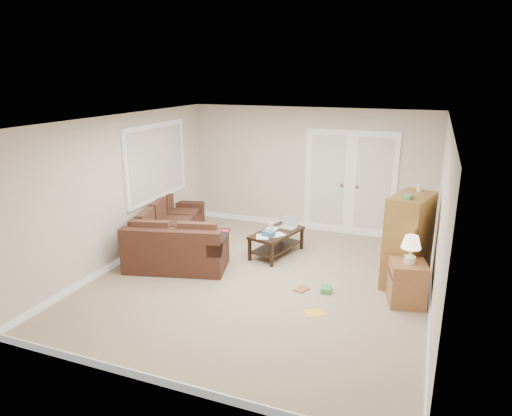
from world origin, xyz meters
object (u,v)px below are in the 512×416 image
at_px(coffee_table, 277,242).
at_px(side_cabinet, 408,280).
at_px(sectional_sofa, 173,238).
at_px(tv_armoire, 408,240).

xyz_separation_m(coffee_table, side_cabinet, (2.28, -1.08, 0.13)).
relative_size(sectional_sofa, side_cabinet, 2.58).
bearing_deg(side_cabinet, coffee_table, 141.47).
bearing_deg(coffee_table, sectional_sofa, -144.82).
distance_m(coffee_table, tv_armoire, 2.31).
xyz_separation_m(sectional_sofa, tv_armoire, (3.97, 0.23, 0.42)).
relative_size(tv_armoire, side_cabinet, 1.51).
bearing_deg(coffee_table, side_cabinet, -10.74).
relative_size(sectional_sofa, coffee_table, 2.22).
relative_size(coffee_table, side_cabinet, 1.16).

